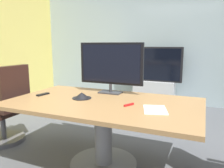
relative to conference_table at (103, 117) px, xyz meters
The scene contains 10 objects.
ground_plane 0.60m from the conference_table, 73.74° to the left, with size 7.30×7.30×0.00m, color #515459.
wall_back_glass_partition 3.23m from the conference_table, 88.95° to the left, with size 6.30×0.10×2.90m, color #9EB2B7.
conference_table is the anchor object (origin of this frame).
office_chair_left 1.47m from the conference_table, behind, with size 0.60×0.58×1.09m.
tv_monitor 0.69m from the conference_table, 101.99° to the left, with size 0.84×0.18×0.64m.
wall_display_unit 2.76m from the conference_table, 90.62° to the left, with size 1.20×0.36×1.31m.
conference_phone 0.35m from the conference_table, behind, with size 0.22×0.22×0.07m.
remote_control 0.83m from the conference_table, behind, with size 0.05×0.17×0.02m, color black.
whiteboard_marker 0.37m from the conference_table, 11.20° to the right, with size 0.13×0.02×0.02m, color red.
paper_notepad 0.63m from the conference_table, 10.50° to the right, with size 0.21×0.30×0.01m, color white.
Camera 1 is at (0.94, -2.31, 1.35)m, focal length 35.43 mm.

